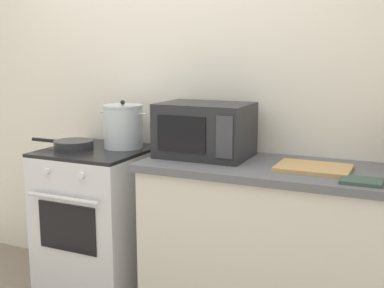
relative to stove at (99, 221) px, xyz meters
The scene contains 9 objects.
back_wall 1.09m from the stove, 29.72° to the left, with size 4.40×0.10×2.50m, color silver.
lower_cabinet_right 1.25m from the stove, ahead, with size 1.64×0.56×0.88m, color beige.
countertop_right 1.33m from the stove, ahead, with size 1.70×0.60×0.04m, color #59595E.
stove is the anchor object (origin of this frame).
stock_pot 0.62m from the stove, 41.85° to the left, with size 0.33×0.25×0.29m.
frying_pan 0.51m from the stove, 162.70° to the right, with size 0.44×0.24×0.05m.
microwave 0.92m from the stove, ahead, with size 0.50×0.37×0.30m.
cutting_board 1.38m from the stove, ahead, with size 0.36×0.26×0.02m, color tan.
oven_mitt 1.62m from the stove, ahead, with size 0.18×0.14×0.02m, color #384C42.
Camera 1 is at (1.38, -1.79, 1.49)m, focal length 45.61 mm.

